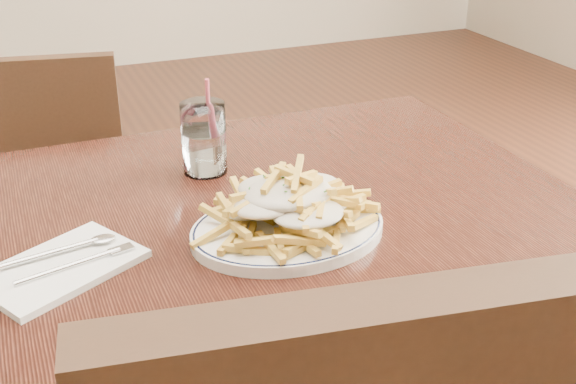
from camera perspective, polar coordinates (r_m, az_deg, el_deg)
name	(u,v)px	position (r m, az deg, el deg)	size (l,w,h in m)	color
table	(203,270)	(1.11, -6.70, -6.14)	(1.20, 0.80, 0.75)	black
chair_far	(47,198)	(1.83, -18.54, -0.46)	(0.46, 0.46, 0.85)	black
fries_plate	(288,230)	(1.03, 0.00, -2.99)	(0.31, 0.28, 0.02)	white
loaded_fries	(288,200)	(1.01, 0.00, -0.66)	(0.28, 0.24, 0.07)	gold
napkin	(61,267)	(1.00, -17.53, -5.71)	(0.20, 0.13, 0.01)	white
cutlery	(59,260)	(1.00, -17.64, -5.17)	(0.18, 0.10, 0.01)	silver
water_glass	(204,142)	(1.22, -6.64, 3.94)	(0.08, 0.08, 0.17)	white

